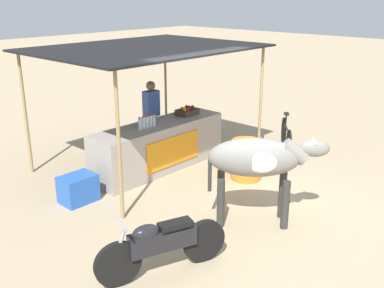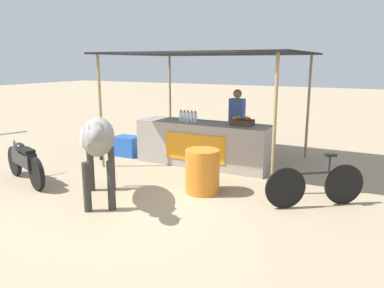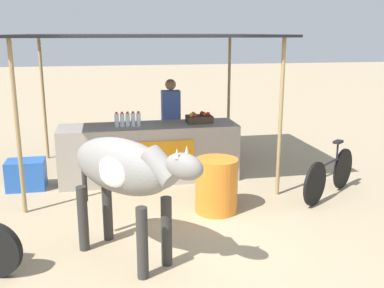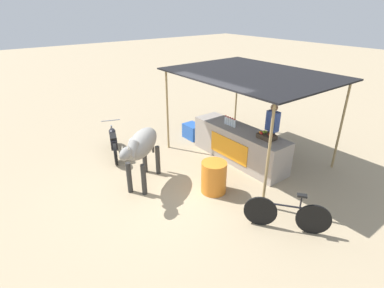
% 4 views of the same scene
% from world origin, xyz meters
% --- Properties ---
extents(ground_plane, '(60.00, 60.00, 0.00)m').
position_xyz_m(ground_plane, '(0.00, 0.00, 0.00)').
color(ground_plane, tan).
extents(stall_counter, '(3.00, 0.82, 0.96)m').
position_xyz_m(stall_counter, '(0.00, 2.20, 0.48)').
color(stall_counter, '#9E9389').
rests_on(stall_counter, ground).
extents(stall_awning, '(4.20, 3.20, 2.45)m').
position_xyz_m(stall_awning, '(0.00, 2.50, 2.36)').
color(stall_awning, black).
rests_on(stall_awning, ground).
extents(water_bottle_row, '(0.43, 0.07, 0.25)m').
position_xyz_m(water_bottle_row, '(-0.35, 2.15, 1.07)').
color(water_bottle_row, silver).
rests_on(water_bottle_row, stall_counter).
extents(fruit_crate, '(0.44, 0.32, 0.18)m').
position_xyz_m(fruit_crate, '(0.89, 2.25, 1.03)').
color(fruit_crate, '#3F3326').
rests_on(fruit_crate, stall_counter).
extents(vendor_behind_counter, '(0.34, 0.22, 1.65)m').
position_xyz_m(vendor_behind_counter, '(0.49, 2.95, 0.85)').
color(vendor_behind_counter, '#383842').
rests_on(vendor_behind_counter, ground).
extents(cooler_box, '(0.60, 0.44, 0.48)m').
position_xyz_m(cooler_box, '(-2.02, 2.10, 0.24)').
color(cooler_box, blue).
rests_on(cooler_box, ground).
extents(water_barrel, '(0.60, 0.60, 0.77)m').
position_xyz_m(water_barrel, '(0.78, 0.58, 0.39)').
color(water_barrel, orange).
rests_on(water_barrel, ground).
extents(cow, '(1.44, 1.64, 1.44)m').
position_xyz_m(cow, '(-0.53, -0.57, 1.03)').
color(cow, gray).
rests_on(cow, ground).
extents(motorcycle_parked, '(1.72, 0.80, 0.90)m').
position_xyz_m(motorcycle_parked, '(-2.49, -0.47, 0.43)').
color(motorcycle_parked, black).
rests_on(motorcycle_parked, ground).
extents(bicycle_leaning, '(1.33, 1.05, 0.85)m').
position_xyz_m(bicycle_leaning, '(2.65, 0.84, 0.35)').
color(bicycle_leaning, black).
rests_on(bicycle_leaning, ground).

